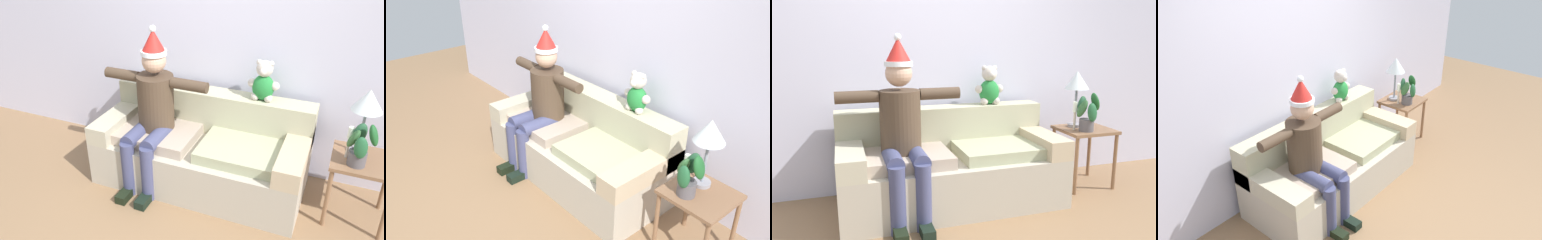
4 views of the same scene
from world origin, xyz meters
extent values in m
plane|color=#8B6847|center=(0.00, 0.00, 0.00)|extent=(10.00, 10.00, 0.00)
cube|color=silver|center=(0.00, 1.55, 1.35)|extent=(7.00, 0.10, 2.70)
cube|color=#B4AA97|center=(0.00, 0.99, 0.22)|extent=(1.96, 0.87, 0.44)
cube|color=#B6B190|center=(0.00, 1.30, 0.64)|extent=(1.96, 0.24, 0.40)
cube|color=#BBB297|center=(-0.87, 0.99, 0.53)|extent=(0.22, 0.87, 0.17)
cube|color=tan|center=(0.87, 0.99, 0.53)|extent=(0.22, 0.87, 0.17)
cube|color=tan|center=(-0.44, 0.94, 0.49)|extent=(0.78, 0.61, 0.10)
cube|color=#A8AB86|center=(0.44, 0.94, 0.49)|extent=(0.78, 0.61, 0.10)
cylinder|color=#4A3829|center=(-0.45, 0.97, 0.80)|extent=(0.34, 0.34, 0.52)
sphere|color=tan|center=(-0.45, 0.97, 1.20)|extent=(0.22, 0.22, 0.22)
cylinder|color=white|center=(-0.45, 0.97, 1.28)|extent=(0.23, 0.23, 0.04)
cone|color=red|center=(-0.45, 0.97, 1.39)|extent=(0.21, 0.21, 0.20)
sphere|color=white|center=(-0.45, 0.97, 1.49)|extent=(0.06, 0.06, 0.06)
cylinder|color=#414569|center=(-0.55, 0.77, 0.54)|extent=(0.14, 0.40, 0.14)
cylinder|color=#414569|center=(-0.55, 0.57, 0.27)|extent=(0.13, 0.13, 0.54)
cube|color=black|center=(-0.55, 0.49, 0.04)|extent=(0.10, 0.24, 0.08)
cylinder|color=#414569|center=(-0.35, 0.77, 0.54)|extent=(0.14, 0.40, 0.14)
cylinder|color=#414569|center=(-0.35, 0.57, 0.27)|extent=(0.13, 0.13, 0.54)
cube|color=black|center=(-0.35, 0.49, 0.04)|extent=(0.10, 0.24, 0.08)
cylinder|color=#4A3829|center=(-0.79, 0.97, 1.02)|extent=(0.34, 0.10, 0.10)
cylinder|color=#4A3829|center=(-0.11, 0.97, 1.02)|extent=(0.34, 0.10, 0.10)
ellipsoid|color=#237F36|center=(0.48, 1.30, 0.97)|extent=(0.20, 0.16, 0.24)
sphere|color=beige|center=(0.48, 1.30, 1.15)|extent=(0.15, 0.15, 0.15)
sphere|color=beige|center=(0.48, 1.24, 1.14)|extent=(0.07, 0.07, 0.07)
sphere|color=beige|center=(0.42, 1.30, 1.20)|extent=(0.05, 0.05, 0.05)
sphere|color=beige|center=(0.53, 1.30, 1.20)|extent=(0.05, 0.05, 0.05)
sphere|color=beige|center=(0.37, 1.30, 1.00)|extent=(0.08, 0.08, 0.08)
sphere|color=beige|center=(0.42, 1.27, 0.88)|extent=(0.08, 0.08, 0.08)
sphere|color=beige|center=(0.58, 1.30, 1.00)|extent=(0.08, 0.08, 0.08)
sphere|color=beige|center=(0.54, 1.27, 0.88)|extent=(0.08, 0.08, 0.08)
cube|color=brown|center=(1.41, 1.03, 0.58)|extent=(0.50, 0.48, 0.03)
cylinder|color=brown|center=(1.19, 0.82, 0.28)|extent=(0.04, 0.04, 0.56)
cylinder|color=brown|center=(1.19, 1.24, 0.28)|extent=(0.04, 0.04, 0.56)
cylinder|color=brown|center=(1.63, 1.24, 0.28)|extent=(0.04, 0.04, 0.56)
cylinder|color=gray|center=(1.35, 1.12, 0.61)|extent=(0.14, 0.14, 0.03)
cylinder|color=gray|center=(1.35, 1.12, 0.80)|extent=(0.02, 0.02, 0.36)
cone|color=silver|center=(1.35, 1.12, 1.07)|extent=(0.24, 0.24, 0.18)
cylinder|color=#585357|center=(1.35, 0.92, 0.65)|extent=(0.14, 0.14, 0.12)
ellipsoid|color=#1C5625|center=(1.43, 0.92, 0.88)|extent=(0.12, 0.11, 0.19)
ellipsoid|color=#235132|center=(1.33, 0.99, 0.84)|extent=(0.14, 0.10, 0.20)
ellipsoid|color=#2D592D|center=(1.29, 0.93, 0.82)|extent=(0.13, 0.14, 0.20)
ellipsoid|color=#215931|center=(1.35, 0.85, 0.79)|extent=(0.12, 0.08, 0.19)
cylinder|color=beige|center=(1.27, 1.01, 0.68)|extent=(0.02, 0.02, 0.18)
cylinder|color=white|center=(1.27, 1.01, 0.82)|extent=(0.04, 0.04, 0.10)
camera|label=1|loc=(1.17, -2.00, 2.38)|focal=37.18mm
camera|label=2|loc=(2.68, -1.26, 2.51)|focal=37.70mm
camera|label=3|loc=(-0.90, -2.17, 1.47)|focal=35.90mm
camera|label=4|loc=(-2.66, -1.42, 2.80)|focal=36.84mm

